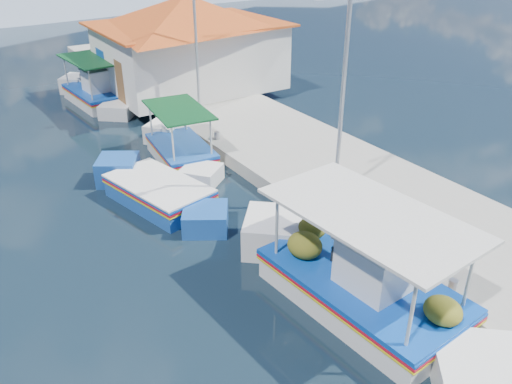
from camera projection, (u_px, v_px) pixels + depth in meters
ground at (241, 295)px, 12.40m from camera, size 160.00×160.00×0.00m
quay at (292, 150)px, 19.58m from camera, size 5.00×44.00×0.50m
bollards at (256, 160)px, 17.83m from camera, size 0.20×17.20×0.30m
main_caique at (359, 285)px, 11.91m from camera, size 2.86×8.36×2.76m
caique_green_canopy at (180, 151)px, 19.29m from camera, size 2.21×5.93×2.23m
caique_blue_hull at (159, 194)px, 16.36m from camera, size 2.80×6.13×1.12m
caique_far at (96, 94)px, 25.28m from camera, size 2.38×6.95×2.44m
harbor_building at (189, 41)px, 25.26m from camera, size 10.49×10.49×4.40m
lamp_post_near at (341, 89)px, 14.27m from camera, size 1.21×0.14×6.00m
lamp_post_far at (194, 35)px, 20.97m from camera, size 1.21×0.14×6.00m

